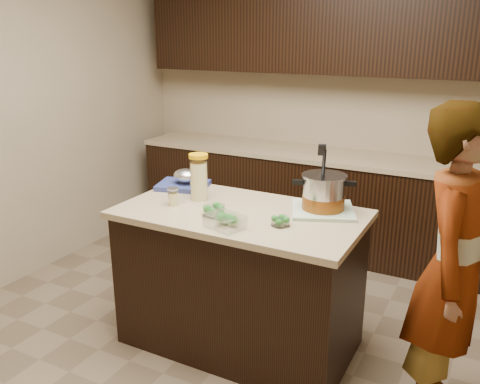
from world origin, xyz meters
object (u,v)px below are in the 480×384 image
at_px(stock_pot, 324,194).
at_px(person, 454,271).
at_px(lemonade_pitcher, 199,179).
at_px(island, 240,279).

height_order(stock_pot, person, person).
bearing_deg(stock_pot, person, -43.69).
height_order(stock_pot, lemonade_pitcher, stock_pot).
relative_size(stock_pot, lemonade_pitcher, 1.29).
xyz_separation_m(island, lemonade_pitcher, (-0.34, 0.08, 0.58)).
bearing_deg(lemonade_pitcher, person, -5.91).
bearing_deg(person, lemonade_pitcher, 90.80).
relative_size(island, stock_pot, 3.88).
distance_m(stock_pot, lemonade_pitcher, 0.79).
relative_size(lemonade_pitcher, person, 0.18).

